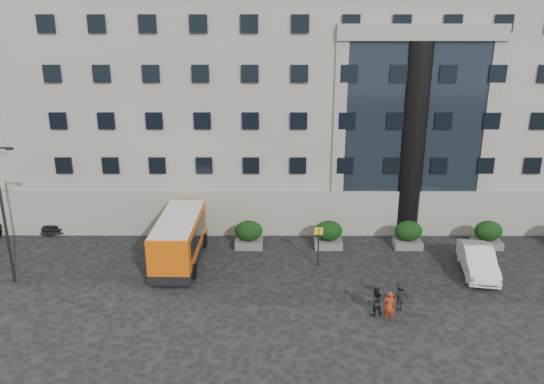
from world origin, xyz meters
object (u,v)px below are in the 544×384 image
Objects in this scene: parked_car_c at (61,214)px; pedestrian_b at (375,301)px; bus_stop_sign at (319,240)px; hedge_e at (488,234)px; hedge_b at (249,234)px; red_truck at (25,193)px; pedestrian_a at (389,306)px; white_taxi at (478,261)px; hedge_c at (328,234)px; pedestrian_c at (400,296)px; hedge_a at (169,234)px; minibus at (179,238)px; street_lamp at (4,210)px; hedge_d at (408,234)px.

parked_car_c is 3.26× the size of pedestrian_b.
hedge_e is at bearing 13.92° from bus_stop_sign.
hedge_b is 0.35× the size of red_truck.
white_taxi is at bearing -128.25° from pedestrian_a.
hedge_b and hedge_c have the same top height.
white_taxi is (8.41, -3.67, -0.13)m from hedge_c.
pedestrian_a is 1.00× the size of pedestrian_c.
bus_stop_sign reaches higher than parked_car_c.
bus_stop_sign is at bearing -16.42° from hedge_a.
bus_stop_sign is 8.47m from minibus.
hedge_c is (10.40, 0.00, 0.00)m from hedge_a.
bus_stop_sign reaches higher than hedge_a.
white_taxi is (18.81, -3.67, -0.13)m from hedge_a.
street_lamp reaches higher than pedestrian_b.
pedestrian_a is 1.02× the size of pedestrian_b.
red_truck is (-28.21, 7.29, 0.43)m from hedge_d.
hedge_a is at bearing 180.00° from hedge_e.
street_lamp reaches higher than hedge_a.
minibus is 13.29m from pedestrian_a.
hedge_c is 1.17× the size of pedestrian_a.
parked_car_c is 24.16m from pedestrian_b.
hedge_d is at bearing 180.00° from hedge_e.
white_taxi is at bearing -3.91° from minibus.
white_taxi is (9.31, -0.87, -0.93)m from bus_stop_sign.
hedge_b is 4.74m from minibus.
hedge_a is at bearing -43.30° from pedestrian_c.
pedestrian_b is (2.43, -5.54, -0.96)m from bus_stop_sign.
red_truck reaches higher than bus_stop_sign.
pedestrian_c is (13.28, -7.83, -0.14)m from hedge_a.
pedestrian_a is at bearing -11.11° from street_lamp.
red_truck reaches higher than pedestrian_a.
parked_car_c is at bearing 167.61° from hedge_c.
hedge_e is (10.40, 0.00, 0.00)m from hedge_c.
hedge_d is at bearing -18.11° from parked_car_c.
hedge_c is at bearing 180.00° from hedge_e.
hedge_b is 0.26× the size of minibus.
bus_stop_sign is (-11.30, -2.80, 0.80)m from hedge_e.
pedestrian_c is (8.08, -7.83, -0.14)m from hedge_b.
red_truck is 29.99m from pedestrian_c.
hedge_c reaches higher than parked_car_c.
pedestrian_b is at bearing -136.75° from hedge_e.
hedge_b and hedge_d have the same top height.
minibus is 4.49× the size of pedestrian_b.
minibus is at bearing -152.28° from hedge_b.
hedge_e reaches higher than pedestrian_a.
hedge_a is at bearing -34.02° from parked_car_c.
white_taxi is at bearing -158.32° from pedestrian_b.
parked_car_c is (-19.12, 4.20, -0.19)m from hedge_c.
hedge_d is 5.20m from hedge_e.
white_taxi reaches higher than pedestrian_b.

